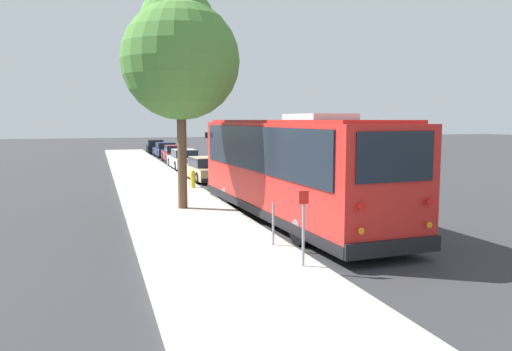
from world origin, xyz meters
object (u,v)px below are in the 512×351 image
(parked_sedan_maroon, at_px, (175,154))
(street_tree, at_px, (180,53))
(parked_sedan_black, at_px, (155,147))
(fire_hydrant, at_px, (193,179))
(sign_post_far, at_px, (273,224))
(parked_sedan_navy, at_px, (165,150))
(parked_sedan_silver, at_px, (184,160))
(parked_sedan_tan, at_px, (206,170))
(shuttle_bus, at_px, (290,164))
(sign_post_near, at_px, (303,228))

(parked_sedan_maroon, distance_m, street_tree, 21.87)
(parked_sedan_black, bearing_deg, fire_hydrant, -179.75)
(street_tree, bearing_deg, fire_hydrant, -14.60)
(sign_post_far, height_order, fire_hydrant, sign_post_far)
(parked_sedan_maroon, relative_size, parked_sedan_navy, 1.10)
(parked_sedan_maroon, bearing_deg, fire_hydrant, 175.78)
(parked_sedan_black, xyz_separation_m, sign_post_far, (-38.16, 1.39, 0.08))
(fire_hydrant, bearing_deg, parked_sedan_navy, -4.24)
(parked_sedan_silver, relative_size, parked_sedan_navy, 1.06)
(parked_sedan_tan, relative_size, street_tree, 0.59)
(street_tree, xyz_separation_m, sign_post_far, (-6.03, -1.28, -4.87))
(parked_sedan_black, bearing_deg, shuttle_bus, -176.21)
(parked_sedan_navy, distance_m, fire_hydrant, 21.76)
(parked_sedan_navy, relative_size, parked_sedan_black, 0.99)
(shuttle_bus, height_order, parked_sedan_navy, shuttle_bus)
(parked_sedan_black, bearing_deg, parked_sedan_silver, -176.93)
(parked_sedan_tan, relative_size, fire_hydrant, 5.62)
(parked_sedan_silver, distance_m, street_tree, 16.30)
(parked_sedan_navy, height_order, parked_sedan_black, parked_sedan_black)
(parked_sedan_maroon, height_order, parked_sedan_black, parked_sedan_maroon)
(parked_sedan_black, relative_size, sign_post_far, 4.04)
(shuttle_bus, bearing_deg, street_tree, 47.98)
(parked_sedan_black, xyz_separation_m, fire_hydrant, (-27.02, 1.34, -0.05))
(parked_sedan_black, bearing_deg, parked_sedan_tan, -176.76)
(parked_sedan_tan, height_order, parked_sedan_navy, parked_sedan_navy)
(parked_sedan_black, xyz_separation_m, sign_post_near, (-40.05, 1.39, 0.39))
(parked_sedan_navy, bearing_deg, parked_sedan_black, 1.73)
(sign_post_far, bearing_deg, parked_sedan_navy, -2.90)
(parked_sedan_maroon, height_order, fire_hydrant, parked_sedan_maroon)
(parked_sedan_navy, bearing_deg, fire_hydrant, 174.57)
(parked_sedan_silver, xyz_separation_m, fire_hydrant, (-10.21, 1.33, -0.06))
(parked_sedan_maroon, relative_size, fire_hydrant, 5.75)
(sign_post_far, bearing_deg, parked_sedan_tan, -5.60)
(sign_post_far, bearing_deg, sign_post_near, 180.00)
(parked_sedan_tan, xyz_separation_m, parked_sedan_navy, (18.00, -0.21, 0.00))
(parked_sedan_maroon, height_order, parked_sedan_navy, parked_sedan_maroon)
(parked_sedan_tan, xyz_separation_m, sign_post_near, (-16.73, 1.45, 0.40))
(sign_post_far, bearing_deg, parked_sedan_silver, -3.71)
(parked_sedan_maroon, bearing_deg, parked_sedan_black, 2.79)
(shuttle_bus, height_order, parked_sedan_black, shuttle_bus)
(sign_post_near, bearing_deg, parked_sedan_silver, -3.41)
(parked_sedan_navy, bearing_deg, parked_sedan_maroon, 178.65)
(parked_sedan_navy, height_order, fire_hydrant, parked_sedan_navy)
(shuttle_bus, relative_size, parked_sedan_silver, 2.56)
(parked_sedan_maroon, xyz_separation_m, sign_post_far, (-27.13, 1.65, 0.07))
(parked_sedan_navy, bearing_deg, sign_post_near, 176.08)
(parked_sedan_black, height_order, sign_post_near, sign_post_near)
(parked_sedan_black, distance_m, fire_hydrant, 27.05)
(shuttle_bus, bearing_deg, parked_sedan_black, -1.95)
(street_tree, xyz_separation_m, sign_post_near, (-7.93, -1.28, -4.56))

